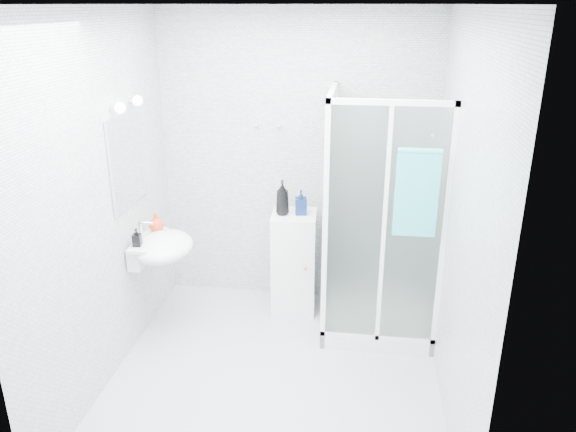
# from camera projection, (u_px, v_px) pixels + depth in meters

# --- Properties ---
(room) EXTENTS (2.40, 2.60, 2.60)m
(room) POSITION_uv_depth(u_px,v_px,m) (273.00, 213.00, 3.73)
(room) COLOR silver
(room) RESTS_ON ground
(shower_enclosure) EXTENTS (0.90, 0.95, 2.00)m
(shower_enclosure) POSITION_uv_depth(u_px,v_px,m) (369.00, 281.00, 4.65)
(shower_enclosure) COLOR silver
(shower_enclosure) RESTS_ON ground
(wall_basin) EXTENTS (0.46, 0.56, 0.35)m
(wall_basin) POSITION_uv_depth(u_px,v_px,m) (161.00, 247.00, 4.45)
(wall_basin) COLOR silver
(wall_basin) RESTS_ON ground
(mirror) EXTENTS (0.02, 0.60, 0.70)m
(mirror) POSITION_uv_depth(u_px,v_px,m) (128.00, 160.00, 4.22)
(mirror) COLOR white
(mirror) RESTS_ON room
(vanity_lights) EXTENTS (0.10, 0.40, 0.08)m
(vanity_lights) POSITION_uv_depth(u_px,v_px,m) (128.00, 104.00, 4.07)
(vanity_lights) COLOR silver
(vanity_lights) RESTS_ON room
(wall_hooks) EXTENTS (0.23, 0.06, 0.03)m
(wall_hooks) POSITION_uv_depth(u_px,v_px,m) (268.00, 126.00, 4.81)
(wall_hooks) COLOR silver
(wall_hooks) RESTS_ON room
(storage_cabinet) EXTENTS (0.40, 0.41, 0.92)m
(storage_cabinet) POSITION_uv_depth(u_px,v_px,m) (294.00, 263.00, 4.96)
(storage_cabinet) COLOR white
(storage_cabinet) RESTS_ON ground
(hand_towel) EXTENTS (0.30, 0.04, 0.64)m
(hand_towel) POSITION_uv_depth(u_px,v_px,m) (417.00, 191.00, 3.92)
(hand_towel) COLOR #30B0B6
(hand_towel) RESTS_ON shower_enclosure
(shampoo_bottle_a) EXTENTS (0.12, 0.12, 0.30)m
(shampoo_bottle_a) POSITION_uv_depth(u_px,v_px,m) (282.00, 198.00, 4.74)
(shampoo_bottle_a) COLOR black
(shampoo_bottle_a) RESTS_ON storage_cabinet
(shampoo_bottle_b) EXTENTS (0.11, 0.11, 0.21)m
(shampoo_bottle_b) POSITION_uv_depth(u_px,v_px,m) (301.00, 202.00, 4.76)
(shampoo_bottle_b) COLOR #0C204D
(shampoo_bottle_b) RESTS_ON storage_cabinet
(soap_dispenser_orange) EXTENTS (0.16, 0.16, 0.16)m
(soap_dispenser_orange) POSITION_uv_depth(u_px,v_px,m) (156.00, 222.00, 4.55)
(soap_dispenser_orange) COLOR red
(soap_dispenser_orange) RESTS_ON wall_basin
(soap_dispenser_black) EXTENTS (0.07, 0.07, 0.14)m
(soap_dispenser_black) POSITION_uv_depth(u_px,v_px,m) (137.00, 237.00, 4.28)
(soap_dispenser_black) COLOR black
(soap_dispenser_black) RESTS_ON wall_basin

